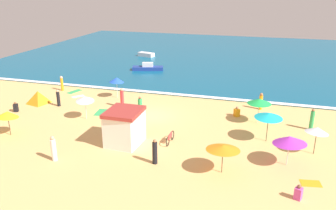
% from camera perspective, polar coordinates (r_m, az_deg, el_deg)
% --- Properties ---
extents(ground_plane, '(60.00, 60.00, 0.00)m').
position_cam_1_polar(ground_plane, '(30.24, -2.94, -1.78)').
color(ground_plane, '#E5B26B').
extents(ocean_water, '(60.00, 44.00, 0.10)m').
position_cam_1_polar(ocean_water, '(56.41, 6.52, 8.34)').
color(ocean_water, '#0F567A').
rests_on(ocean_water, ground_plane).
extents(wave_breaker_foam, '(57.00, 0.70, 0.01)m').
position_cam_1_polar(wave_breaker_foam, '(35.86, 0.36, 1.92)').
color(wave_breaker_foam, white).
rests_on(wave_breaker_foam, ocean_water).
extents(lifeguard_cabana, '(2.40, 2.76, 2.59)m').
position_cam_1_polar(lifeguard_cabana, '(24.76, -7.27, -3.65)').
color(lifeguard_cabana, white).
rests_on(lifeguard_cabana, ground_plane).
extents(beach_umbrella_0, '(2.19, 2.19, 2.04)m').
position_cam_1_polar(beach_umbrella_0, '(25.03, 23.65, -3.86)').
color(beach_umbrella_0, '#4C3823').
rests_on(beach_umbrella_0, ground_plane).
extents(beach_umbrella_2, '(2.11, 2.12, 2.17)m').
position_cam_1_polar(beach_umbrella_2, '(34.74, -8.57, 4.16)').
color(beach_umbrella_2, silver).
rests_on(beach_umbrella_2, ground_plane).
extents(beach_umbrella_3, '(2.94, 2.93, 2.11)m').
position_cam_1_polar(beach_umbrella_3, '(22.85, 19.66, -5.51)').
color(beach_umbrella_3, silver).
rests_on(beach_umbrella_3, ground_plane).
extents(beach_umbrella_4, '(2.28, 2.29, 1.95)m').
position_cam_1_polar(beach_umbrella_4, '(20.99, 9.19, -7.03)').
color(beach_umbrella_4, '#4C3823').
rests_on(beach_umbrella_4, ground_plane).
extents(beach_umbrella_5, '(2.23, 2.25, 2.03)m').
position_cam_1_polar(beach_umbrella_5, '(28.52, -25.25, -1.42)').
color(beach_umbrella_5, '#4C3823').
rests_on(beach_umbrella_5, ground_plane).
extents(beach_umbrella_6, '(2.61, 2.61, 2.25)m').
position_cam_1_polar(beach_umbrella_6, '(25.74, 16.47, -1.69)').
color(beach_umbrella_6, '#4C3823').
rests_on(beach_umbrella_6, ground_plane).
extents(beach_umbrella_7, '(2.22, 2.21, 2.14)m').
position_cam_1_polar(beach_umbrella_7, '(28.97, 15.03, 0.62)').
color(beach_umbrella_7, silver).
rests_on(beach_umbrella_7, ground_plane).
extents(beach_umbrella_8, '(2.15, 2.17, 2.13)m').
position_cam_1_polar(beach_umbrella_8, '(29.71, -13.70, 1.02)').
color(beach_umbrella_8, silver).
rests_on(beach_umbrella_8, ground_plane).
extents(beach_tent, '(2.39, 2.37, 1.23)m').
position_cam_1_polar(beach_tent, '(35.40, -20.85, 1.22)').
color(beach_tent, orange).
rests_on(beach_tent, ground_plane).
extents(parked_bicycle, '(0.13, 1.82, 0.76)m').
position_cam_1_polar(parked_bicycle, '(25.10, 0.36, -5.48)').
color(parked_bicycle, black).
rests_on(parked_bicycle, ground_plane).
extents(beachgoer_0, '(0.49, 0.49, 0.89)m').
position_cam_1_polar(beachgoer_0, '(20.28, 20.95, -13.54)').
color(beachgoer_0, '#D84CA5').
rests_on(beachgoer_0, ground_plane).
extents(beachgoer_2, '(0.36, 0.36, 1.78)m').
position_cam_1_polar(beachgoer_2, '(29.34, 22.91, -2.31)').
color(beachgoer_2, green).
rests_on(beachgoer_2, ground_plane).
extents(beachgoer_4, '(0.46, 0.46, 1.58)m').
position_cam_1_polar(beachgoer_4, '(32.62, 15.25, 0.57)').
color(beachgoer_4, orange).
rests_on(beachgoer_4, ground_plane).
extents(beachgoer_5, '(0.37, 0.37, 1.72)m').
position_cam_1_polar(beachgoer_5, '(22.16, -2.21, -7.88)').
color(beachgoer_5, black).
rests_on(beachgoer_5, ground_plane).
extents(beachgoer_6, '(0.44, 0.44, 1.63)m').
position_cam_1_polar(beachgoer_6, '(33.91, -17.86, 1.09)').
color(beachgoer_6, black).
rests_on(beachgoer_6, ground_plane).
extents(beachgoer_7, '(0.59, 0.59, 0.90)m').
position_cam_1_polar(beachgoer_7, '(30.53, 11.42, -1.18)').
color(beachgoer_7, orange).
rests_on(beachgoer_7, ground_plane).
extents(beachgoer_8, '(0.47, 0.47, 1.88)m').
position_cam_1_polar(beachgoer_8, '(32.21, -7.69, 1.15)').
color(beachgoer_8, red).
rests_on(beachgoer_8, ground_plane).
extents(beachgoer_9, '(0.40, 0.40, 1.75)m').
position_cam_1_polar(beachgoer_9, '(23.71, -18.56, -6.96)').
color(beachgoer_9, white).
rests_on(beachgoer_9, ground_plane).
extents(beachgoer_10, '(0.40, 0.40, 1.61)m').
position_cam_1_polar(beachgoer_10, '(38.78, -17.30, 3.48)').
color(beachgoer_10, orange).
rests_on(beachgoer_10, ground_plane).
extents(beachgoer_11, '(0.46, 0.46, 0.93)m').
position_cam_1_polar(beachgoer_11, '(33.95, -24.09, -0.36)').
color(beachgoer_11, black).
rests_on(beachgoer_11, ground_plane).
extents(beachgoer_12, '(0.41, 0.41, 1.82)m').
position_cam_1_polar(beachgoer_12, '(29.89, -4.67, -0.34)').
color(beachgoer_12, green).
rests_on(beachgoer_12, ground_plane).
extents(beach_towel_0, '(1.28, 0.94, 0.01)m').
position_cam_1_polar(beach_towel_0, '(22.13, 22.73, -11.98)').
color(beach_towel_0, orange).
rests_on(beach_towel_0, ground_plane).
extents(beach_towel_1, '(1.01, 1.83, 0.01)m').
position_cam_1_polar(beach_towel_1, '(31.54, -11.21, -1.20)').
color(beach_towel_1, green).
rests_on(beach_towel_1, ground_plane).
extents(beach_towel_2, '(1.29, 1.37, 0.01)m').
position_cam_1_polar(beach_towel_2, '(36.50, -14.79, 1.41)').
color(beach_towel_2, white).
rests_on(beach_towel_2, ground_plane).
extents(beach_towel_3, '(1.19, 1.91, 0.01)m').
position_cam_1_polar(beach_towel_3, '(38.24, -15.37, 2.18)').
color(beach_towel_3, green).
rests_on(beach_towel_3, ground_plane).
extents(small_boat_0, '(4.23, 2.29, 1.01)m').
position_cam_1_polar(small_boat_0, '(45.81, -3.40, 6.27)').
color(small_boat_0, navy).
rests_on(small_boat_0, ocean_water).
extents(small_boat_1, '(2.75, 1.73, 0.61)m').
position_cam_1_polar(small_boat_1, '(54.57, -3.67, 8.42)').
color(small_boat_1, white).
rests_on(small_boat_1, ocean_water).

